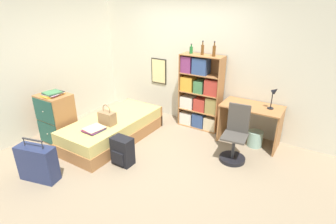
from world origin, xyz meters
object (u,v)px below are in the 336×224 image
Objects in this scene: book_stack_on_bed at (94,129)px; desk_lamp at (274,94)px; bookcase at (200,95)px; desk at (251,118)px; bed at (114,129)px; magazine_pile_on_dresser at (53,94)px; dresser at (57,118)px; handbag at (107,118)px; backpack at (122,151)px; bottle_green at (191,50)px; bottle_brown at (202,49)px; desk_chair at (234,142)px; bottle_clear at (214,51)px; suitcase at (38,163)px; waste_bin at (255,139)px.

desk_lamp reaches higher than book_stack_on_bed.
bookcase is 1.43× the size of desk.
magazine_pile_on_dresser is at bearing -142.78° from bed.
dresser is at bearing 156.46° from magazine_pile_on_dresser.
handbag is 0.79× the size of backpack.
bottle_green is 1.76m from desk_lamp.
dresser is 1.96× the size of backpack.
bottle_brown is at bearing 57.38° from handbag.
bed is 2.17× the size of dresser.
desk_chair is at bearing 21.24° from magazine_pile_on_dresser.
bed is 1.25m from magazine_pile_on_dresser.
bed is 0.43m from handbag.
backpack is at bearing -109.73° from bottle_clear.
handbag is 0.97× the size of magazine_pile_on_dresser.
bookcase is at bearing 173.37° from desk.
bed is at bearing -122.81° from bottle_green.
backpack is (-0.19, -1.93, -1.35)m from bottle_green.
desk_lamp reaches higher than dresser.
magazine_pile_on_dresser is (-0.80, -0.61, 0.74)m from bed.
desk_lamp is at bearing -3.62° from bottle_clear.
book_stack_on_bed is (-0.01, -0.32, -0.09)m from handbag.
book_stack_on_bed is 2.57m from bottle_clear.
bottle_green is 1.99m from desk_chair.
suitcase is (-0.16, -0.97, -0.19)m from book_stack_on_bed.
bottle_brown is 1.56m from desk.
suitcase is at bearing -129.85° from desk.
bed is 2.95m from desk_lamp.
bottle_green is 0.71× the size of bottle_brown.
dresser is 3.33× the size of bottle_clear.
dresser is at bearing -149.07° from desk.
dresser is 3.90m from desk_lamp.
bottle_green reaches higher than book_stack_on_bed.
handbag is 0.91× the size of desk_lamp.
bottle_clear reaches higher than magazine_pile_on_dresser.
desk is 0.39m from waste_bin.
desk_lamp is at bearing -3.89° from bookcase.
handbag is at bearing -122.62° from bottle_brown.
bed is at bearing -153.49° from desk_lamp.
desk_chair reaches higher than handbag.
desk is 0.60m from desk_lamp.
bed is 10.58× the size of bottle_green.
desk_lamp reaches higher than handbag.
bottle_clear is 0.68× the size of desk_lamp.
desk_lamp is 0.43× the size of desk_chair.
desk_chair reaches higher than bed.
handbag is at bearing 152.32° from backpack.
suitcase is at bearing -99.68° from book_stack_on_bed.
waste_bin is at bearing 47.83° from suitcase.
bottle_brown reaches higher than bed.
bottle_green is (1.69, 1.99, 0.63)m from magazine_pile_on_dresser.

